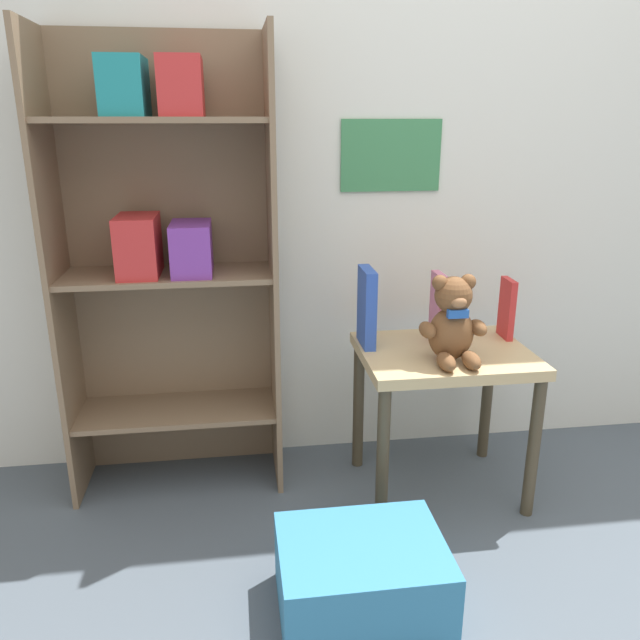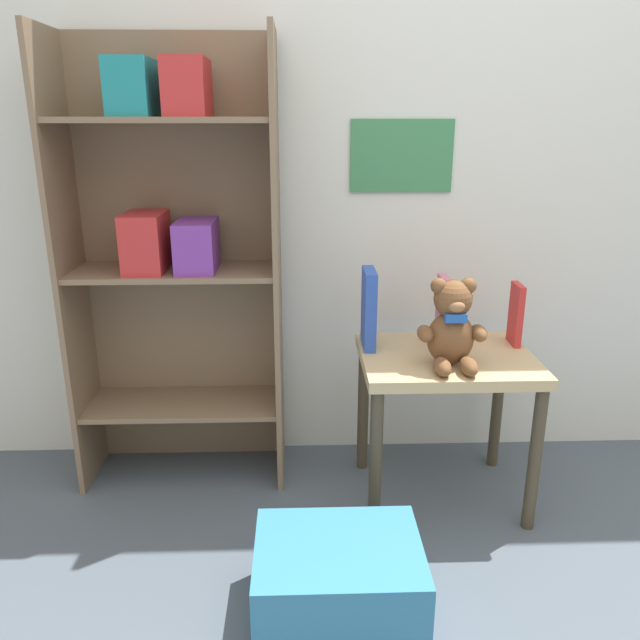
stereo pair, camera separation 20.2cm
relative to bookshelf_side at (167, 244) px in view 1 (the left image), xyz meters
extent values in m
cube|color=silver|center=(0.84, 0.16, 0.39)|extent=(4.80, 0.06, 2.50)
cube|color=#3D8451|center=(0.78, 0.13, 0.27)|extent=(0.36, 0.01, 0.25)
cube|color=#7F664C|center=(-0.34, -0.04, -0.10)|extent=(0.02, 0.30, 1.52)
cube|color=#7F664C|center=(0.35, -0.04, -0.10)|extent=(0.02, 0.30, 1.52)
cube|color=#7F664C|center=(0.00, 0.10, -0.10)|extent=(0.71, 0.02, 1.52)
cube|color=#7F664C|center=(0.00, -0.04, -0.58)|extent=(0.67, 0.27, 0.02)
cube|color=#7F664C|center=(0.00, -0.04, -0.10)|extent=(0.67, 0.27, 0.02)
cube|color=#7F664C|center=(0.00, -0.04, 0.39)|extent=(0.67, 0.27, 0.02)
cube|color=teal|center=(-0.08, -0.05, 0.48)|extent=(0.13, 0.21, 0.17)
cube|color=red|center=(0.08, -0.05, 0.49)|extent=(0.13, 0.21, 0.17)
cube|color=red|center=(-0.08, -0.05, 0.01)|extent=(0.13, 0.21, 0.19)
cube|color=purple|center=(0.08, -0.05, 0.00)|extent=(0.13, 0.21, 0.17)
cube|color=tan|center=(0.90, -0.22, -0.35)|extent=(0.56, 0.44, 0.04)
cylinder|color=#453A29|center=(0.65, -0.42, -0.61)|extent=(0.04, 0.04, 0.49)
cylinder|color=#453A29|center=(1.15, -0.42, -0.61)|extent=(0.04, 0.04, 0.49)
cylinder|color=#453A29|center=(0.65, -0.03, -0.61)|extent=(0.04, 0.04, 0.49)
cylinder|color=#453A29|center=(1.15, -0.03, -0.61)|extent=(0.04, 0.04, 0.49)
ellipsoid|color=brown|center=(0.88, -0.31, -0.25)|extent=(0.14, 0.11, 0.17)
sphere|color=brown|center=(0.88, -0.31, -0.12)|extent=(0.12, 0.12, 0.12)
sphere|color=brown|center=(0.84, -0.31, -0.08)|extent=(0.05, 0.05, 0.05)
sphere|color=brown|center=(0.93, -0.31, -0.08)|extent=(0.05, 0.05, 0.05)
ellipsoid|color=#9B6842|center=(0.88, -0.36, -0.13)|extent=(0.05, 0.04, 0.04)
ellipsoid|color=brown|center=(0.80, -0.32, -0.23)|extent=(0.05, 0.09, 0.05)
ellipsoid|color=brown|center=(0.97, -0.32, -0.23)|extent=(0.05, 0.09, 0.05)
ellipsoid|color=brown|center=(0.84, -0.39, -0.31)|extent=(0.05, 0.10, 0.05)
ellipsoid|color=brown|center=(0.92, -0.39, -0.31)|extent=(0.05, 0.10, 0.05)
cube|color=#2356B2|center=(0.88, -0.35, -0.17)|extent=(0.06, 0.02, 0.03)
cube|color=#2D51B7|center=(0.65, -0.14, -0.20)|extent=(0.04, 0.15, 0.26)
cube|color=#D17093|center=(0.90, -0.13, -0.22)|extent=(0.03, 0.11, 0.24)
cube|color=red|center=(1.15, -0.13, -0.23)|extent=(0.03, 0.10, 0.21)
cube|color=teal|center=(0.51, -0.76, -0.75)|extent=(0.43, 0.34, 0.21)
camera|label=1|loc=(0.22, -2.08, 0.39)|focal=35.00mm
camera|label=2|loc=(0.42, -2.10, 0.39)|focal=35.00mm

